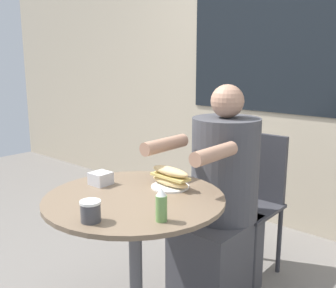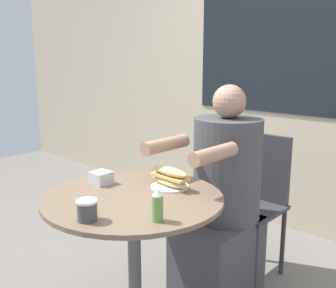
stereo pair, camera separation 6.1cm
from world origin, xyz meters
name	(u,v)px [view 2 (the right image)]	position (x,y,z in m)	size (l,w,h in m)	color
storefront_wall	(313,47)	(0.00, 1.74, 1.40)	(8.00, 0.09, 2.80)	#B7A88E
cafe_table	(134,235)	(0.00, 0.00, 0.54)	(0.80, 0.80, 0.73)	brown
diner_chair	(255,192)	(0.05, 0.95, 0.52)	(0.39, 0.39, 0.87)	#333338
seated_diner	(222,208)	(0.05, 0.60, 0.51)	(0.38, 0.67, 1.19)	#424247
sandwich_on_plate	(170,178)	(0.04, 0.20, 0.77)	(0.22, 0.18, 0.10)	white
drink_cup	(87,210)	(0.08, -0.30, 0.77)	(0.08, 0.08, 0.08)	#424247
napkin_box	(101,178)	(-0.24, 0.01, 0.76)	(0.09, 0.09, 0.06)	silver
condiment_bottle	(157,205)	(0.27, -0.12, 0.79)	(0.04, 0.04, 0.13)	#66934C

